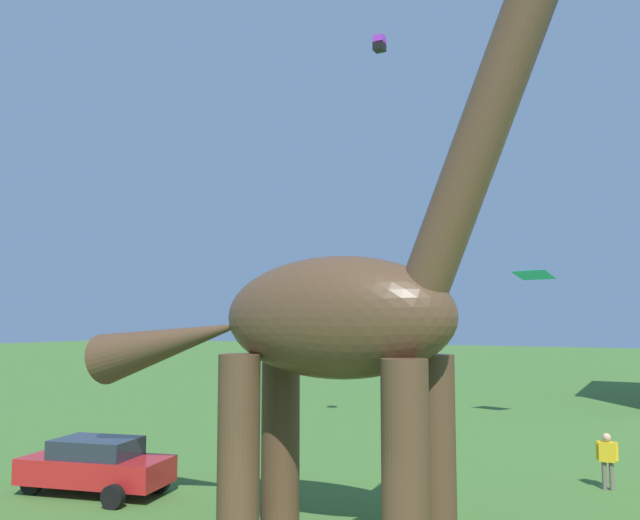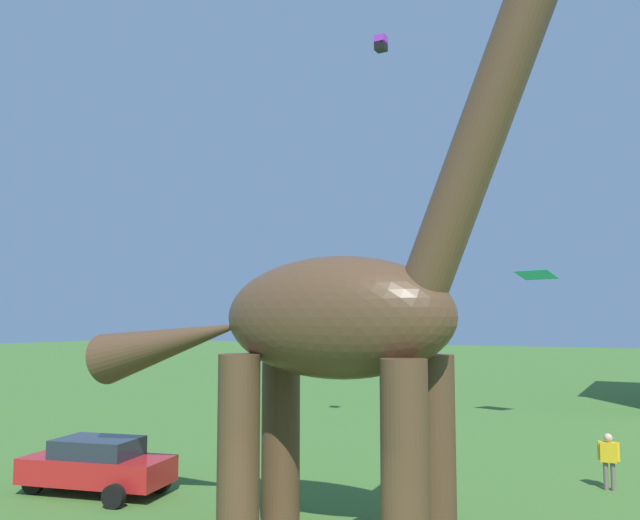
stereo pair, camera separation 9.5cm
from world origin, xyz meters
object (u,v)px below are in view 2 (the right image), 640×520
(person_far_spectator, at_px, (609,456))
(parked_sedan_left, at_px, (97,465))
(dinosaur_sculpture, at_px, (333,317))
(kite_mid_right, at_px, (381,43))
(kite_drifting, at_px, (536,275))

(person_far_spectator, bearing_deg, parked_sedan_left, -105.17)
(dinosaur_sculpture, distance_m, parked_sedan_left, 8.92)
(parked_sedan_left, xyz_separation_m, kite_mid_right, (4.90, 9.60, 15.17))
(parked_sedan_left, bearing_deg, person_far_spectator, 16.88)
(kite_mid_right, bearing_deg, parked_sedan_left, -117.02)
(kite_mid_right, bearing_deg, dinosaur_sculpture, -73.83)
(dinosaur_sculpture, bearing_deg, parked_sedan_left, -155.27)
(dinosaur_sculpture, xyz_separation_m, kite_drifting, (1.16, 19.65, 2.13))
(dinosaur_sculpture, relative_size, parked_sedan_left, 3.07)
(kite_mid_right, bearing_deg, person_far_spectator, -16.43)
(kite_drifting, bearing_deg, parked_sedan_left, -115.32)
(person_far_spectator, relative_size, kite_mid_right, 2.66)
(dinosaur_sculpture, xyz_separation_m, person_far_spectator, (5.06, 7.84, -4.00))
(person_far_spectator, xyz_separation_m, kite_mid_right, (-8.02, 2.36, 15.00))
(kite_mid_right, bearing_deg, kite_drifting, 66.46)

